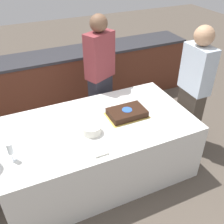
# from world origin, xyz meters

# --- Properties ---
(ground_plane) EXTENTS (14.00, 14.00, 0.00)m
(ground_plane) POSITION_xyz_m (0.00, 0.00, 0.00)
(ground_plane) COLOR brown
(back_counter) EXTENTS (4.40, 0.58, 0.92)m
(back_counter) POSITION_xyz_m (0.00, 1.64, 0.46)
(back_counter) COLOR #5B2D1E
(back_counter) RESTS_ON ground_plane
(dining_table) EXTENTS (2.12, 1.13, 0.73)m
(dining_table) POSITION_xyz_m (0.00, 0.00, 0.36)
(dining_table) COLOR silver
(dining_table) RESTS_ON ground_plane
(cake) EXTENTS (0.45, 0.31, 0.08)m
(cake) POSITION_xyz_m (0.37, -0.00, 0.77)
(cake) COLOR gold
(cake) RESTS_ON dining_table
(plate_stack) EXTENTS (0.20, 0.20, 0.09)m
(plate_stack) POSITION_xyz_m (-0.10, -0.13, 0.77)
(plate_stack) COLOR white
(plate_stack) RESTS_ON dining_table
(wine_glass) EXTENTS (0.07, 0.07, 0.19)m
(wine_glass) POSITION_xyz_m (-0.89, -0.20, 0.86)
(wine_glass) COLOR white
(wine_glass) RESTS_ON dining_table
(side_plate_near_cake) EXTENTS (0.17, 0.17, 0.00)m
(side_plate_near_cake) POSITION_xyz_m (0.36, 0.29, 0.73)
(side_plate_near_cake) COLOR white
(side_plate_near_cake) RESTS_ON dining_table
(utensil_pile) EXTENTS (0.13, 0.11, 0.02)m
(utensil_pile) POSITION_xyz_m (-0.14, -0.44, 0.74)
(utensil_pile) COLOR white
(utensil_pile) RESTS_ON dining_table
(person_cutting_cake) EXTENTS (0.43, 0.34, 1.67)m
(person_cutting_cake) POSITION_xyz_m (0.37, 0.79, 0.87)
(person_cutting_cake) COLOR #282833
(person_cutting_cake) RESTS_ON ground_plane
(person_seated_right) EXTENTS (0.23, 0.39, 1.63)m
(person_seated_right) POSITION_xyz_m (1.28, 0.00, 0.86)
(person_seated_right) COLOR #4C4238
(person_seated_right) RESTS_ON ground_plane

